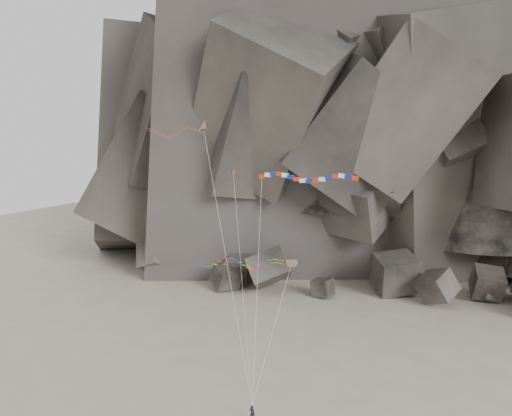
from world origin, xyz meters
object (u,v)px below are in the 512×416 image
(kite_flyer, at_px, (252,412))
(pennant_kite, at_px, (237,216))
(banner_kite, at_px, (306,178))
(parafoil_kite, at_px, (241,263))
(delta_kite, at_px, (172,131))

(kite_flyer, xyz_separation_m, pennant_kite, (-4.17, 6.65, 18.51))
(banner_kite, relative_size, parafoil_kite, 1.67)
(banner_kite, relative_size, pennant_kite, 0.98)
(banner_kite, height_order, pennant_kite, pennant_kite)
(delta_kite, xyz_separation_m, banner_kite, (18.17, -1.72, -5.45))
(parafoil_kite, bearing_deg, kite_flyer, -60.74)
(kite_flyer, relative_size, delta_kite, 0.07)
(banner_kite, bearing_deg, kite_flyer, -94.21)
(kite_flyer, distance_m, pennant_kite, 20.11)
(parafoil_kite, bearing_deg, pennant_kite, -70.93)
(delta_kite, bearing_deg, kite_flyer, -27.23)
(delta_kite, height_order, banner_kite, delta_kite)
(pennant_kite, bearing_deg, delta_kite, 159.53)
(delta_kite, height_order, parafoil_kite, delta_kite)
(kite_flyer, height_order, delta_kite, delta_kite)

